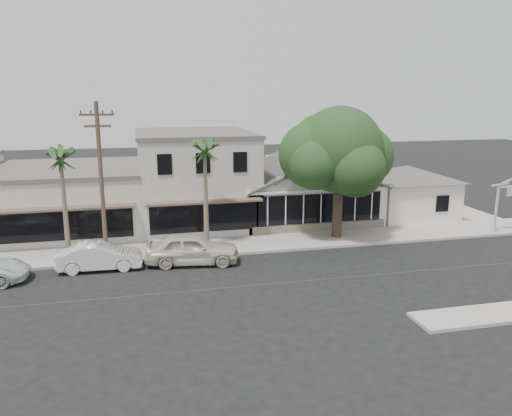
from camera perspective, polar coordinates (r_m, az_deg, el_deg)
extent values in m
plane|color=black|center=(25.67, 3.39, -8.52)|extent=(140.00, 140.00, 0.00)
cube|color=#9E9991|center=(31.06, -14.67, -4.95)|extent=(90.00, 3.50, 0.15)
cube|color=white|center=(38.16, 5.26, 0.93)|extent=(10.00, 8.00, 3.00)
cube|color=black|center=(34.37, 7.40, -0.03)|extent=(8.80, 0.10, 2.00)
cube|color=#60564C|center=(34.71, 7.33, -2.28)|extent=(9.60, 0.18, 0.70)
cube|color=white|center=(40.61, 16.75, 1.16)|extent=(6.00, 6.00, 3.00)
cube|color=white|center=(37.39, 25.75, -0.32)|extent=(0.12, 0.12, 3.30)
cube|color=beige|center=(37.09, -7.01, 3.29)|extent=(8.00, 10.00, 6.50)
cube|color=beige|center=(37.43, -20.78, 0.84)|extent=(10.00, 10.00, 4.20)
cylinder|color=brown|center=(28.56, -17.23, 2.50)|extent=(0.24, 0.24, 9.00)
cube|color=brown|center=(28.17, -17.74, 10.13)|extent=(1.80, 0.12, 0.12)
cube|color=brown|center=(28.20, -17.66, 8.91)|extent=(1.40, 0.12, 0.12)
imported|color=beige|center=(28.34, -7.32, -4.62)|extent=(5.46, 2.80, 1.78)
imported|color=white|center=(28.53, -17.42, -5.31)|extent=(4.53, 1.68, 1.48)
cylinder|color=#45352A|center=(33.21, 9.27, -0.61)|extent=(0.64, 0.64, 3.43)
sphere|color=#193214|center=(32.50, 9.54, 6.58)|extent=(5.57, 5.57, 5.57)
sphere|color=#193214|center=(33.93, 12.11, 5.82)|extent=(4.07, 4.07, 4.07)
sphere|color=#193214|center=(32.32, 6.40, 6.07)|extent=(4.29, 4.29, 4.29)
sphere|color=#193214|center=(31.33, 11.33, 4.50)|extent=(3.65, 3.65, 3.65)
sphere|color=#193214|center=(33.82, 7.42, 7.44)|extent=(3.86, 3.86, 3.86)
sphere|color=#193214|center=(34.31, 10.62, 8.12)|extent=(3.43, 3.43, 3.43)
sphere|color=#193214|center=(31.10, 6.80, 5.00)|extent=(3.22, 3.22, 3.22)
cone|color=#726651|center=(30.29, -5.75, 0.66)|extent=(0.35, 0.35, 5.96)
cone|color=#726651|center=(29.60, -20.95, -0.63)|extent=(0.33, 0.33, 5.77)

